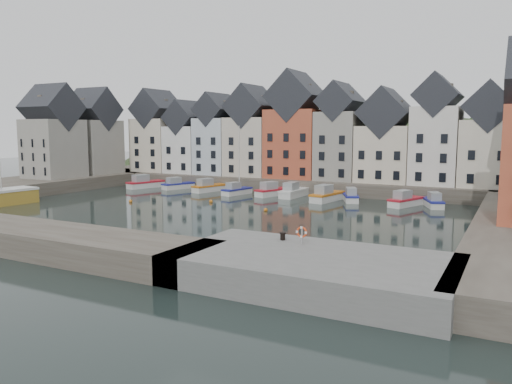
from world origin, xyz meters
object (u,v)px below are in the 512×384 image
Objects in this scene: boat_a at (145,184)px; life_ring_post at (302,233)px; mooring_bollard at (283,236)px; boat_d at (236,190)px.

boat_a is 5.43× the size of life_ring_post.
life_ring_post reaches higher than mooring_bollard.
boat_d is 41.42m from mooring_bollard.
boat_d is at bearing 124.86° from mooring_bollard.
life_ring_post reaches higher than boat_a.
boat_a is at bearing 140.86° from mooring_bollard.
boat_d reaches higher than boat_a.
mooring_bollard is at bearing 157.90° from life_ring_post.
life_ring_post is (25.46, -34.70, 2.16)m from boat_d.
mooring_bollard is (42.28, -34.41, 1.54)m from boat_a.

